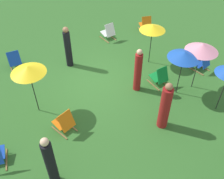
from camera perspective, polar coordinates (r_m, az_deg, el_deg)
The scene contains 15 objects.
ground_plane at distance 10.15m, azimuth -3.48°, elevation 1.77°, with size 40.00×40.00×0.00m, color #2D6026.
deckchair_0 at distance 9.93m, azimuth 10.52°, elevation 2.78°, with size 0.49×0.77×0.83m.
deckchair_1 at distance 13.39m, azimuth 7.46°, elevation 14.14°, with size 0.69×0.87×0.83m.
deckchair_2 at distance 8.26m, azimuth -10.57°, elevation -7.23°, with size 0.68×0.87×0.83m.
deckchair_3 at distance 11.13m, azimuth 19.33°, elevation 5.68°, with size 0.62×0.84×0.83m.
deckchair_5 at distance 11.37m, azimuth -20.87°, elevation 6.08°, with size 0.54×0.80×0.83m.
deckchair_6 at distance 12.60m, azimuth -0.81°, elevation 12.63°, with size 0.55×0.80×0.83m.
umbrella_0 at distance 8.22m, azimuth -18.19°, elevation 4.22°, with size 1.10×1.10×1.90m.
umbrella_2 at distance 10.43m, azimuth 9.02°, elevation 13.43°, with size 1.03×1.03×1.75m.
umbrella_3 at distance 9.36m, azimuth 19.43°, elevation 8.83°, with size 1.15×1.15×1.92m.
umbrella_4 at distance 8.93m, azimuth 15.79°, elevation 7.41°, with size 1.11×1.11×1.81m.
person_0 at distance 9.32m, azimuth 5.79°, elevation 4.10°, with size 0.29×0.29×1.76m.
person_1 at distance 6.83m, azimuth -13.55°, elevation -15.55°, with size 0.29×0.29×1.84m.
person_2 at distance 8.09m, azimuth 11.72°, elevation -3.82°, with size 0.44×0.44×1.79m.
person_3 at distance 10.67m, azimuth -9.79°, elevation 9.18°, with size 0.33×0.33×1.78m.
Camera 1 is at (3.45, 6.97, 6.52)m, focal length 41.08 mm.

